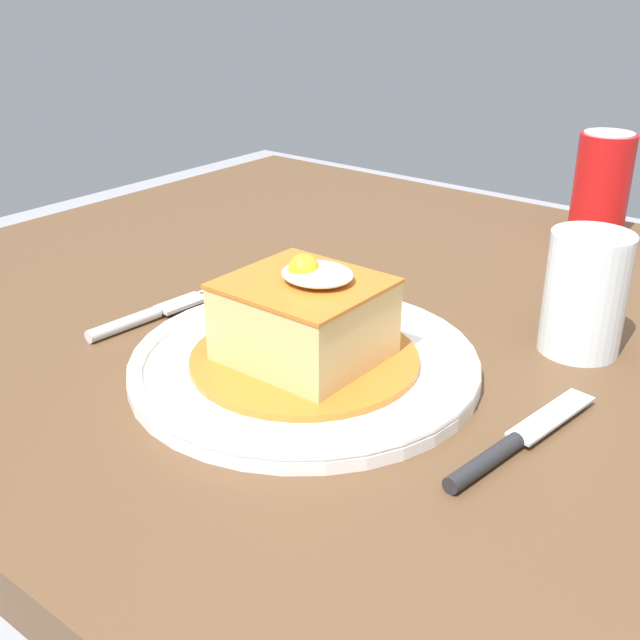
% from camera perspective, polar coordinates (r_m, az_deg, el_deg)
% --- Properties ---
extents(dining_table, '(1.23, 0.85, 0.76)m').
position_cam_1_polar(dining_table, '(0.77, 10.40, -8.91)').
color(dining_table, brown).
rests_on(dining_table, ground_plane).
extents(main_plate, '(0.28, 0.28, 0.02)m').
position_cam_1_polar(main_plate, '(0.63, -1.13, -3.15)').
color(main_plate, white).
rests_on(main_plate, dining_table).
extents(sandwich_meal, '(0.19, 0.19, 0.09)m').
position_cam_1_polar(sandwich_meal, '(0.62, -1.12, -0.36)').
color(sandwich_meal, '#C66B23').
rests_on(sandwich_meal, main_plate).
extents(fork, '(0.03, 0.14, 0.01)m').
position_cam_1_polar(fork, '(0.74, -12.81, 0.22)').
color(fork, silver).
rests_on(fork, dining_table).
extents(knife, '(0.04, 0.17, 0.01)m').
position_cam_1_polar(knife, '(0.55, 13.40, -9.11)').
color(knife, '#262628').
rests_on(knife, dining_table).
extents(soda_can, '(0.07, 0.07, 0.12)m').
position_cam_1_polar(soda_can, '(1.00, 19.94, 9.31)').
color(soda_can, red).
rests_on(soda_can, dining_table).
extents(drinking_glass, '(0.07, 0.07, 0.10)m').
position_cam_1_polar(drinking_glass, '(0.69, 18.78, 1.30)').
color(drinking_glass, silver).
rests_on(drinking_glass, dining_table).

